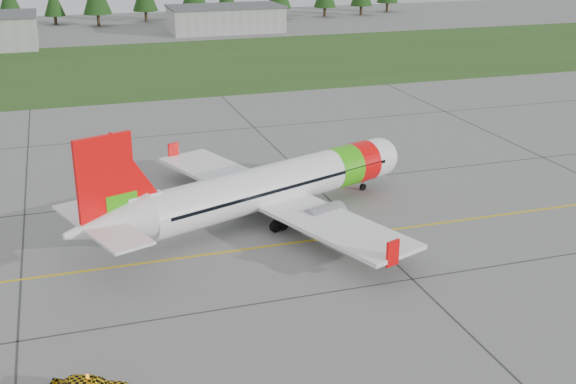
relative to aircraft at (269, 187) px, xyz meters
name	(u,v)px	position (x,y,z in m)	size (l,w,h in m)	color
ground	(270,302)	(-3.90, -13.20, -2.71)	(320.00, 320.00, 0.00)	gray
aircraft	(269,187)	(0.00, 0.00, 0.00)	(29.70, 28.23, 9.38)	white
follow_me_car	(86,367)	(-15.29, -20.09, -0.70)	(1.62, 1.37, 4.02)	yellow
grass_strip	(128,68)	(-3.90, 68.80, -2.69)	(320.00, 50.00, 0.03)	#30561E
taxi_guideline	(238,250)	(-3.90, -5.20, -2.69)	(120.00, 0.25, 0.02)	gold
hangar_east	(226,19)	(21.10, 104.80, -0.11)	(24.00, 12.00, 5.20)	#A8A8A3
treeline	(100,3)	(-3.90, 124.80, 2.29)	(160.00, 8.00, 10.00)	#1C3F14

